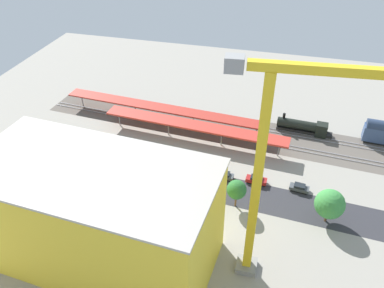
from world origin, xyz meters
name	(u,v)px	position (x,y,z in m)	size (l,w,h in m)	color
ground_plane	(197,173)	(0.00, 0.00, 0.00)	(155.49, 155.49, 0.00)	gray
rail_bed	(215,127)	(0.00, -20.59, 0.00)	(97.18, 14.36, 0.01)	#5B544C
street_asphalt	(193,182)	(0.00, 3.36, 0.00)	(97.18, 9.00, 0.01)	#2D2D33
track_rails	(215,126)	(0.00, -20.59, 0.18)	(96.91, 15.26, 0.12)	#9E9EA8
platform_canopy_near	(194,125)	(4.06, -13.26, 4.33)	(48.40, 8.05, 4.60)	#B73328
platform_canopy_far	(163,108)	(14.63, -20.04, 4.06)	(58.07, 8.57, 4.28)	#A82D23
locomotive	(305,127)	(-23.61, -23.76, 1.73)	(14.58, 3.55, 4.87)	black
parked_car_0	(299,188)	(-23.12, 0.00, 0.71)	(4.38, 2.34, 1.59)	black
parked_car_1	(256,180)	(-13.69, -0.19, 0.77)	(4.73, 2.14, 1.69)	black
parked_car_2	(224,176)	(-6.43, 0.07, 0.71)	(4.28, 2.03, 1.59)	black
parked_car_3	(186,168)	(2.64, -0.14, 0.79)	(4.24, 2.09, 1.81)	black
parked_car_4	(150,163)	(11.34, 0.27, 0.82)	(4.65, 2.07, 1.84)	black
parked_car_5	(119,157)	(19.42, -0.13, 0.77)	(4.56, 2.03, 1.73)	black
parked_car_6	(87,153)	(27.98, -0.02, 0.71)	(4.62, 2.17, 1.61)	black
construction_building	(98,217)	(10.54, 26.86, 9.81)	(39.24, 19.28, 19.61)	yellow
construction_roof_slab	(89,171)	(10.54, 26.86, 19.81)	(39.84, 19.88, 0.40)	#ADA89E
tower_crane	(270,169)	(-16.34, 23.04, 22.78)	(24.19, 4.14, 39.40)	gray
box_truck_0	(88,181)	(21.99, 10.68, 1.73)	(8.31, 2.57, 3.54)	black
box_truck_1	(74,184)	(24.58, 12.16, 1.65)	(9.42, 3.41, 3.38)	black
box_truck_2	(118,192)	(14.28, 12.38, 1.75)	(9.87, 3.14, 3.62)	black
street_tree_0	(237,190)	(-10.37, 8.27, 4.48)	(4.07, 4.07, 6.53)	brown
street_tree_1	(50,157)	(31.73, 8.83, 4.97)	(4.41, 4.41, 7.20)	brown
street_tree_2	(68,159)	(27.39, 8.63, 5.35)	(6.23, 6.23, 8.49)	brown
street_tree_3	(330,204)	(-28.58, 7.91, 4.60)	(5.90, 5.90, 7.56)	brown
street_tree_4	(46,159)	(32.93, 8.77, 4.32)	(4.40, 4.40, 6.54)	brown
traffic_light	(194,181)	(-1.30, 7.96, 4.53)	(0.50, 0.36, 6.86)	#333333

